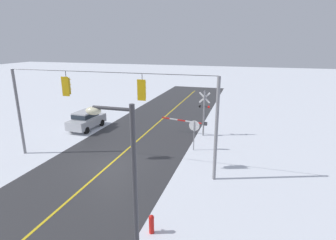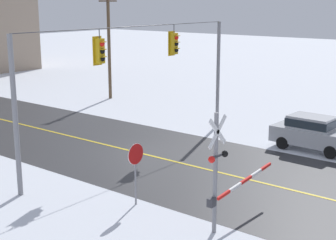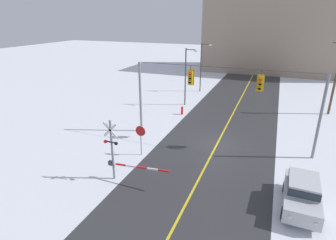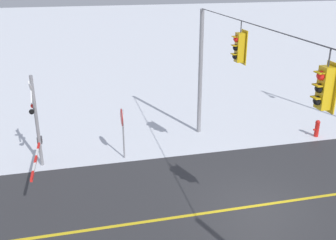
% 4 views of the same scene
% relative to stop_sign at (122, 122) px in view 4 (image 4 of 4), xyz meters
% --- Properties ---
extents(ground_plane, '(160.00, 160.00, 0.00)m').
position_rel_stop_sign_xyz_m(ground_plane, '(4.92, 4.19, -1.71)').
color(ground_plane, silver).
extents(signal_span, '(14.20, 0.47, 6.22)m').
position_rel_stop_sign_xyz_m(signal_span, '(4.97, 4.18, 2.30)').
color(signal_span, gray).
rests_on(signal_span, ground).
extents(stop_sign, '(0.80, 0.09, 2.35)m').
position_rel_stop_sign_xyz_m(stop_sign, '(0.00, 0.00, 0.00)').
color(stop_sign, gray).
rests_on(stop_sign, ground).
extents(railroad_crossing, '(4.30, 0.31, 4.00)m').
position_rel_stop_sign_xyz_m(railroad_crossing, '(0.19, -3.55, 0.27)').
color(railroad_crossing, gray).
rests_on(railroad_crossing, ground).
extents(fire_hydrant, '(0.24, 0.31, 0.88)m').
position_rel_stop_sign_xyz_m(fire_hydrant, '(-0.09, 9.78, -1.25)').
color(fire_hydrant, red).
rests_on(fire_hydrant, ground).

